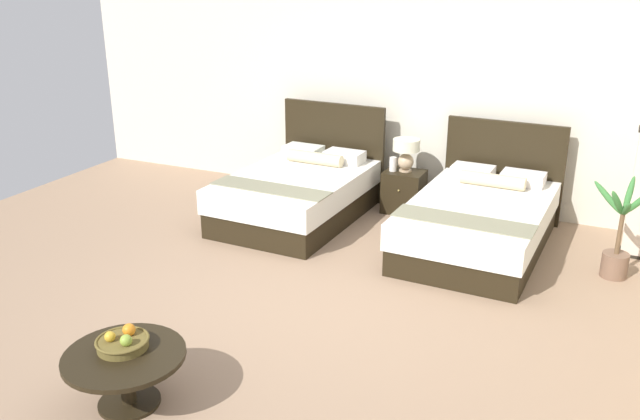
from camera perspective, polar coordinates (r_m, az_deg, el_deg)
ground_plane at (r=6.11m, az=-0.86°, el=-8.18°), size 9.78×10.00×0.02m
wall_back at (r=8.51m, az=8.53°, el=9.69°), size 9.78×0.12×2.74m
bed_near_window at (r=8.04m, az=-1.78°, el=1.51°), size 1.46×2.12×1.23m
bed_near_corner at (r=7.39m, az=13.41°, el=-0.86°), size 1.45×2.26×1.19m
nightstand at (r=8.32m, az=7.16°, el=1.57°), size 0.48×0.42×0.52m
table_lamp at (r=8.19m, az=7.35°, el=5.01°), size 0.33×0.33×0.40m
vase at (r=8.22m, az=6.22°, el=3.90°), size 0.09×0.09×0.17m
coffee_table at (r=4.90m, az=-16.22°, el=-12.58°), size 0.84×0.84×0.40m
fruit_bowl at (r=4.89m, az=-16.43°, el=-10.70°), size 0.37×0.37×0.15m
potted_palm at (r=7.12m, az=23.94°, el=-2.83°), size 0.58×0.53×0.99m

